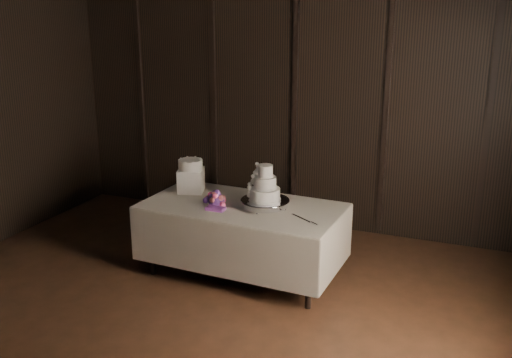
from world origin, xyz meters
The scene contains 8 objects.
room centered at (0.00, 0.00, 1.50)m, with size 6.08×7.08×3.08m.
display_table centered at (0.01, 1.84, 0.42)m, with size 2.03×1.12×0.76m.
cake_stand centered at (0.25, 1.84, 0.81)m, with size 0.48×0.48×0.09m, color silver.
wedding_cake centered at (0.23, 1.82, 0.99)m, with size 0.33×0.29×0.35m.
bouquet centered at (-0.22, 1.73, 0.82)m, with size 0.29×0.39×0.19m, color #E24B7B, non-canonical shape.
box_pedestal centered at (-0.68, 2.05, 0.89)m, with size 0.26×0.26×0.25m, color white.
small_cake centered at (-0.68, 2.05, 1.06)m, with size 0.26×0.26×0.10m, color white.
cake_knife centered at (0.68, 1.70, 0.77)m, with size 0.37×0.02×0.01m, color silver.
Camera 1 is at (2.18, -3.09, 2.64)m, focal length 40.00 mm.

